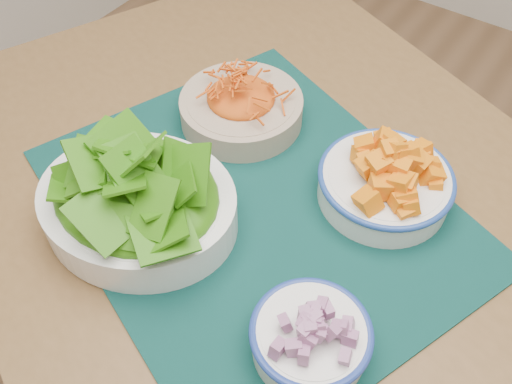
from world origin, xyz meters
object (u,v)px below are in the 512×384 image
(table, at_px, (298,259))
(squash_bowl, at_px, (387,175))
(lettuce_bowl, at_px, (136,194))
(placemat, at_px, (256,206))
(onion_bowl, at_px, (311,335))
(carrot_bowl, at_px, (241,104))

(table, bearing_deg, squash_bowl, 79.78)
(lettuce_bowl, bearing_deg, placemat, 30.67)
(squash_bowl, relative_size, onion_bowl, 1.60)
(onion_bowl, bearing_deg, lettuce_bowl, 173.79)
(lettuce_bowl, bearing_deg, carrot_bowl, 77.71)
(table, height_order, lettuce_bowl, lettuce_bowl)
(table, height_order, onion_bowl, onion_bowl)
(table, height_order, squash_bowl, squash_bowl)
(carrot_bowl, bearing_deg, onion_bowl, -43.27)
(squash_bowl, bearing_deg, placemat, -140.20)
(carrot_bowl, xyz_separation_m, squash_bowl, (0.27, -0.02, 0.01))
(placemat, bearing_deg, onion_bowl, -18.42)
(squash_bowl, height_order, lettuce_bowl, lettuce_bowl)
(lettuce_bowl, relative_size, onion_bowl, 2.19)
(carrot_bowl, relative_size, squash_bowl, 0.98)
(table, bearing_deg, carrot_bowl, 170.55)
(carrot_bowl, xyz_separation_m, lettuce_bowl, (0.01, -0.25, 0.02))
(placemat, height_order, lettuce_bowl, lettuce_bowl)
(placemat, bearing_deg, lettuce_bowl, -114.50)
(squash_bowl, distance_m, onion_bowl, 0.27)
(table, relative_size, onion_bowl, 10.21)
(lettuce_bowl, xyz_separation_m, onion_bowl, (0.30, -0.03, -0.02))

